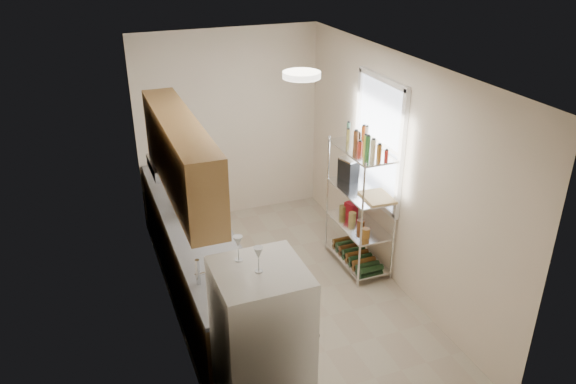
{
  "coord_description": "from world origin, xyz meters",
  "views": [
    {
      "loc": [
        -1.89,
        -4.81,
        3.77
      ],
      "look_at": [
        0.09,
        0.25,
        1.16
      ],
      "focal_mm": 35.0,
      "sensor_mm": 36.0,
      "label": 1
    }
  ],
  "objects_px": {
    "rice_cooker": "(192,208)",
    "frying_pan_large": "(185,204)",
    "cutting_board": "(377,197)",
    "refrigerator": "(262,357)",
    "espresso_machine": "(348,169)"
  },
  "relations": [
    {
      "from": "cutting_board",
      "to": "refrigerator",
      "type": "bearing_deg",
      "value": -138.92
    },
    {
      "from": "refrigerator",
      "to": "espresso_machine",
      "type": "bearing_deg",
      "value": 50.64
    },
    {
      "from": "frying_pan_large",
      "to": "espresso_machine",
      "type": "relative_size",
      "value": 1.03
    },
    {
      "from": "cutting_board",
      "to": "espresso_machine",
      "type": "bearing_deg",
      "value": 96.13
    },
    {
      "from": "refrigerator",
      "to": "frying_pan_large",
      "type": "distance_m",
      "value": 2.51
    },
    {
      "from": "frying_pan_large",
      "to": "espresso_machine",
      "type": "height_order",
      "value": "espresso_machine"
    },
    {
      "from": "rice_cooker",
      "to": "frying_pan_large",
      "type": "height_order",
      "value": "rice_cooker"
    },
    {
      "from": "refrigerator",
      "to": "frying_pan_large",
      "type": "xyz_separation_m",
      "value": [
        -0.05,
        2.51,
        0.14
      ]
    },
    {
      "from": "rice_cooker",
      "to": "espresso_machine",
      "type": "relative_size",
      "value": 0.91
    },
    {
      "from": "refrigerator",
      "to": "frying_pan_large",
      "type": "bearing_deg",
      "value": 91.16
    },
    {
      "from": "refrigerator",
      "to": "cutting_board",
      "type": "distance_m",
      "value": 2.58
    },
    {
      "from": "espresso_machine",
      "to": "cutting_board",
      "type": "bearing_deg",
      "value": -100.12
    },
    {
      "from": "frying_pan_large",
      "to": "cutting_board",
      "type": "distance_m",
      "value": 2.15
    },
    {
      "from": "rice_cooker",
      "to": "frying_pan_large",
      "type": "bearing_deg",
      "value": 93.84
    },
    {
      "from": "refrigerator",
      "to": "rice_cooker",
      "type": "bearing_deg",
      "value": 90.83
    }
  ]
}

